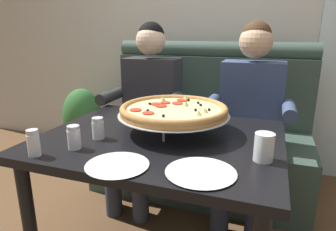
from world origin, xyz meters
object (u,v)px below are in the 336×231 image
at_px(booth_bench, 203,137).
at_px(dining_table, 161,153).
at_px(drinking_glass, 264,149).
at_px(potted_plant, 83,121).
at_px(shaker_oregano, 74,139).
at_px(diner_left, 147,103).
at_px(shaker_parmesan, 98,130).
at_px(diner_right, 249,112).
at_px(plate_near_right, 117,163).
at_px(pizza, 174,110).
at_px(plate_near_left, 201,171).
at_px(shaker_pepper_flakes, 34,145).

height_order(booth_bench, dining_table, booth_bench).
relative_size(drinking_glass, potted_plant, 0.16).
relative_size(dining_table, shaker_oregano, 10.99).
relative_size(diner_left, shaker_parmesan, 12.61).
distance_m(shaker_parmesan, potted_plant, 1.49).
relative_size(diner_right, drinking_glass, 11.44).
distance_m(diner_left, plate_near_right, 1.07).
distance_m(pizza, drinking_glass, 0.49).
bearing_deg(potted_plant, pizza, -36.96).
bearing_deg(plate_near_left, shaker_parmesan, 161.06).
xyz_separation_m(shaker_oregano, plate_near_right, (0.26, -0.09, -0.03)).
height_order(dining_table, drinking_glass, drinking_glass).
height_order(booth_bench, shaker_oregano, booth_bench).
bearing_deg(drinking_glass, shaker_parmesan, -179.79).
bearing_deg(plate_near_left, diner_left, 123.06).
bearing_deg(shaker_parmesan, potted_plant, 129.04).
distance_m(dining_table, pizza, 0.22).
height_order(pizza, potted_plant, pizza).
xyz_separation_m(diner_right, potted_plant, (-1.53, 0.34, -0.32)).
xyz_separation_m(shaker_parmesan, potted_plant, (-0.91, 1.12, -0.38)).
bearing_deg(potted_plant, dining_table, -40.16).
distance_m(shaker_oregano, drinking_glass, 0.78).
height_order(booth_bench, potted_plant, booth_bench).
distance_m(diner_left, pizza, 0.71).
relative_size(dining_table, diner_left, 0.88).
distance_m(booth_bench, diner_right, 0.54).
height_order(pizza, drinking_glass, pizza).
bearing_deg(dining_table, potted_plant, 139.84).
xyz_separation_m(diner_left, potted_plant, (-0.81, 0.34, -0.32)).
relative_size(plate_near_right, drinking_glass, 2.15).
xyz_separation_m(booth_bench, pizza, (0.04, -0.84, 0.44)).
distance_m(plate_near_right, potted_plant, 1.80).
bearing_deg(shaker_oregano, dining_table, 43.17).
distance_m(diner_right, plate_near_right, 1.09).
bearing_deg(plate_near_left, drinking_glass, 42.61).
xyz_separation_m(diner_right, shaker_parmesan, (-0.62, -0.79, 0.06)).
bearing_deg(diner_left, shaker_pepper_flakes, -92.09).
bearing_deg(plate_near_right, shaker_parmesan, 134.54).
height_order(shaker_pepper_flakes, drinking_glass, drinking_glass).
bearing_deg(potted_plant, plate_near_left, -42.11).
height_order(shaker_parmesan, plate_near_right, shaker_parmesan).
relative_size(dining_table, plate_near_left, 4.42).
relative_size(shaker_oregano, plate_near_right, 0.43).
height_order(diner_left, shaker_oregano, diner_left).
bearing_deg(drinking_glass, shaker_oregano, -169.38).
bearing_deg(shaker_oregano, pizza, 46.99).
bearing_deg(plate_near_left, pizza, 120.68).
xyz_separation_m(diner_left, pizza, (0.40, -0.57, 0.13)).
height_order(booth_bench, shaker_parmesan, booth_bench).
relative_size(diner_right, shaker_pepper_flakes, 11.62).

